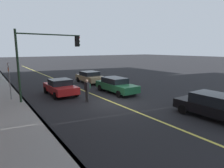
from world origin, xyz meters
TOP-DOWN VIEW (x-y plane):
  - ground at (0.00, 0.00)m, footprint 200.00×200.00m
  - sidewalk_slab at (0.00, 7.05)m, footprint 80.00×3.02m
  - curb_edge at (0.00, 5.62)m, footprint 80.00×0.16m
  - lane_stripe_center at (0.00, 0.00)m, footprint 80.00×0.16m
  - car_black at (-6.30, -3.08)m, footprint 4.63×2.05m
  - car_red at (4.65, 2.45)m, footprint 4.25×2.10m
  - car_green at (2.53, -2.17)m, footprint 4.78×1.94m
  - car_tan at (8.72, -2.66)m, footprint 4.28×2.13m
  - pedestrian_with_backpack at (1.15, 1.53)m, footprint 0.44×0.40m
  - traffic_light_mast at (3.38, 3.96)m, footprint 0.28×5.02m
  - street_sign_post at (4.73, 6.44)m, footprint 0.60×0.08m

SIDE VIEW (x-z plane):
  - ground at x=0.00m, z-range 0.00..0.00m
  - lane_stripe_center at x=0.00m, z-range 0.00..0.01m
  - sidewalk_slab at x=0.00m, z-range 0.00..0.15m
  - curb_edge at x=0.00m, z-range 0.00..0.15m
  - car_red at x=4.65m, z-range 0.01..1.42m
  - car_tan at x=8.72m, z-range 0.03..1.42m
  - car_green at x=2.53m, z-range 0.03..1.45m
  - car_black at x=-6.30m, z-range 0.01..1.48m
  - pedestrian_with_backpack at x=1.15m, z-range 0.16..1.92m
  - street_sign_post at x=4.73m, z-range 0.27..3.34m
  - traffic_light_mast at x=3.38m, z-range 1.08..6.55m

